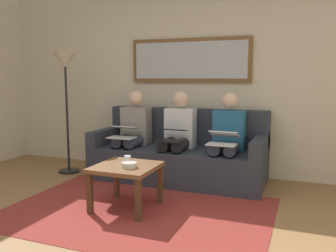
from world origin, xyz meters
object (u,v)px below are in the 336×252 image
at_px(laptop_silver, 124,132).
at_px(standing_lamp, 65,74).
at_px(person_right, 133,131).
at_px(coffee_table, 126,172).
at_px(cup, 127,160).
at_px(couch, 180,155).
at_px(laptop_white, 223,139).
at_px(laptop_black, 171,135).
at_px(person_middle, 178,133).
at_px(person_left, 227,136).
at_px(bowl, 129,165).
at_px(framed_mirror, 189,60).

bearing_deg(laptop_silver, standing_lamp, -2.87).
bearing_deg(standing_lamp, person_right, -167.67).
bearing_deg(coffee_table, cup, -87.74).
relative_size(couch, laptop_silver, 6.28).
distance_m(laptop_white, laptop_black, 0.64).
height_order(person_middle, laptop_silver, person_middle).
bearing_deg(person_left, laptop_silver, 10.82).
bearing_deg(laptop_black, couch, -90.00).
relative_size(laptop_white, laptop_silver, 0.96).
distance_m(laptop_black, standing_lamp, 1.72).
relative_size(coffee_table, bowl, 4.08).
height_order(couch, bowl, couch).
xyz_separation_m(cup, person_right, (0.50, -1.11, 0.12)).
distance_m(laptop_white, laptop_silver, 1.28).
xyz_separation_m(coffee_table, laptop_black, (-0.14, -0.90, 0.25)).
relative_size(person_left, standing_lamp, 0.69).
bearing_deg(person_right, couch, -173.87).
height_order(framed_mirror, cup, framed_mirror).
xyz_separation_m(laptop_black, person_right, (0.64, -0.25, -0.02)).
height_order(cup, person_left, person_left).
relative_size(coffee_table, standing_lamp, 0.36).
bearing_deg(laptop_black, laptop_white, -179.48).
height_order(framed_mirror, laptop_black, framed_mirror).
height_order(person_left, laptop_black, person_left).
xyz_separation_m(framed_mirror, laptop_silver, (0.64, 0.70, -0.92)).
bearing_deg(coffee_table, laptop_black, -98.91).
height_order(bowl, person_middle, person_middle).
bearing_deg(couch, laptop_white, 154.21).
xyz_separation_m(bowl, laptop_silver, (0.57, -0.97, 0.16)).
relative_size(person_left, person_middle, 1.00).
relative_size(coffee_table, person_right, 0.53).
relative_size(couch, laptop_black, 6.25).
height_order(person_left, laptop_white, person_left).
bearing_deg(laptop_white, framed_mirror, -47.47).
bearing_deg(framed_mirror, person_left, 144.47).
distance_m(person_left, laptop_silver, 1.30).
xyz_separation_m(person_left, laptop_black, (0.64, 0.25, 0.02)).
height_order(framed_mirror, bowl, framed_mirror).
distance_m(laptop_white, person_middle, 0.68).
bearing_deg(laptop_white, coffee_table, 49.29).
bearing_deg(person_middle, coffee_table, 82.98).
distance_m(couch, standing_lamp, 1.90).
bearing_deg(person_right, bowl, 115.11).
relative_size(laptop_white, laptop_black, 0.95).
bearing_deg(person_left, coffee_table, 55.78).
bearing_deg(person_left, couch, -6.13).
xyz_separation_m(bowl, person_right, (0.57, -1.22, 0.14)).
relative_size(framed_mirror, laptop_white, 5.00).
bearing_deg(framed_mirror, coffee_table, 84.97).
height_order(bowl, person_right, person_right).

